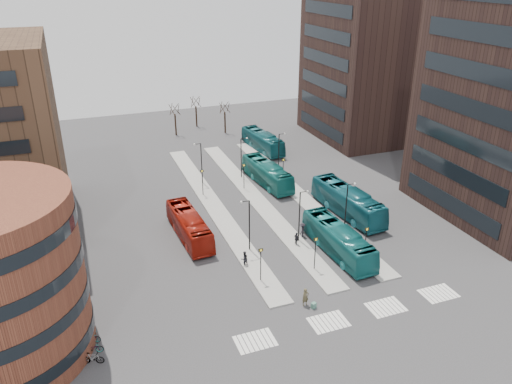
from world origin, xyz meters
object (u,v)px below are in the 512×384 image
object	(u,v)px
teal_bus_c	(348,201)
traveller	(305,297)
red_bus	(189,226)
suitcase	(314,305)
bicycle_mid	(93,358)
bicycle_far	(90,338)
commuter_b	(297,239)
teal_bus_a	(338,240)
commuter_a	(244,259)
commuter_c	(302,230)
bicycle_near	(92,349)
teal_bus_d	(263,141)
teal_bus_b	(267,173)

from	to	relation	value
teal_bus_c	traveller	distance (m)	20.08
red_bus	suitcase	bearing A→B (deg)	-69.18
bicycle_mid	bicycle_far	world-z (taller)	bicycle_mid
teal_bus_c	bicycle_far	size ratio (longest dim) A/B	7.39
bicycle_mid	bicycle_far	distance (m)	2.70
commuter_b	teal_bus_c	bearing A→B (deg)	-72.50
red_bus	bicycle_mid	bearing A→B (deg)	-128.32
teal_bus_a	teal_bus_c	world-z (taller)	teal_bus_c
commuter_a	commuter_c	world-z (taller)	commuter_c
teal_bus_c	bicycle_mid	size ratio (longest dim) A/B	6.96
suitcase	red_bus	xyz separation A→B (m)	(-7.57, 17.00, 1.26)
red_bus	traveller	bearing A→B (deg)	-69.92
bicycle_near	suitcase	bearing A→B (deg)	-87.53
bicycle_far	teal_bus_d	bearing A→B (deg)	-17.72
suitcase	teal_bus_c	bearing A→B (deg)	32.64
bicycle_far	suitcase	bearing A→B (deg)	-76.98
suitcase	teal_bus_d	world-z (taller)	teal_bus_d
red_bus	bicycle_far	size ratio (longest dim) A/B	6.44
teal_bus_c	commuter_a	bearing A→B (deg)	-162.59
suitcase	commuter_a	size ratio (longest dim) A/B	0.33
bicycle_near	bicycle_far	world-z (taller)	bicycle_near
teal_bus_d	bicycle_near	distance (m)	51.61
teal_bus_d	commuter_b	size ratio (longest dim) A/B	7.02
suitcase	traveller	xyz separation A→B (m)	(-0.55, 0.67, 0.63)
teal_bus_d	bicycle_far	distance (m)	50.46
bicycle_near	bicycle_far	size ratio (longest dim) A/B	1.08
red_bus	bicycle_near	bearing A→B (deg)	-130.37
suitcase	teal_bus_c	size ratio (longest dim) A/B	0.04
teal_bus_a	bicycle_far	distance (m)	27.07
commuter_c	teal_bus_a	bearing A→B (deg)	63.82
teal_bus_d	bicycle_far	xyz separation A→B (m)	(-31.10, -39.72, -1.13)
suitcase	traveller	world-z (taller)	traveller
teal_bus_a	teal_bus_d	world-z (taller)	teal_bus_a
teal_bus_c	bicycle_near	world-z (taller)	teal_bus_c
commuter_c	bicycle_mid	size ratio (longest dim) A/B	0.94
commuter_c	bicycle_near	size ratio (longest dim) A/B	0.93
suitcase	commuter_b	xyz separation A→B (m)	(3.32, 10.93, 0.53)
teal_bus_c	commuter_c	bearing A→B (deg)	-162.75
teal_bus_b	teal_bus_d	size ratio (longest dim) A/B	1.02
commuter_c	red_bus	bearing A→B (deg)	-69.54
suitcase	bicycle_far	world-z (taller)	bicycle_far
teal_bus_d	traveller	size ratio (longest dim) A/B	6.29
teal_bus_c	commuter_b	distance (m)	10.56
teal_bus_d	bicycle_mid	world-z (taller)	teal_bus_d
teal_bus_a	traveller	distance (m)	10.35
bicycle_far	bicycle_mid	bearing A→B (deg)	-159.66
bicycle_near	bicycle_mid	distance (m)	1.24
suitcase	red_bus	world-z (taller)	red_bus
commuter_a	commuter_c	size ratio (longest dim) A/B	0.98
suitcase	teal_bus_d	size ratio (longest dim) A/B	0.05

